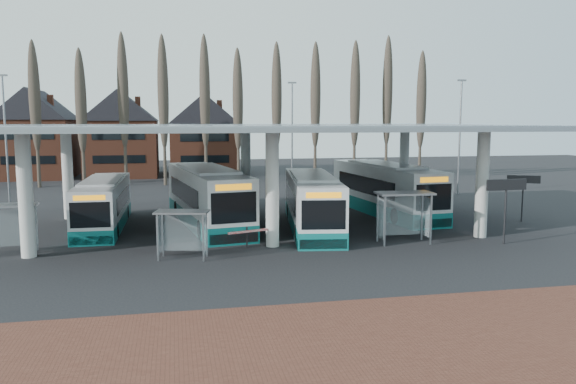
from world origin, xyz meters
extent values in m
plane|color=black|center=(0.00, 0.00, 0.00)|extent=(140.00, 140.00, 0.00)
cube|color=brown|center=(0.00, -12.00, 0.01)|extent=(70.00, 10.00, 0.03)
cylinder|color=beige|center=(-12.00, 2.50, 3.00)|extent=(0.70, 0.70, 6.00)
cylinder|color=beige|center=(-12.00, 13.50, 3.00)|extent=(0.70, 0.70, 6.00)
cylinder|color=beige|center=(0.00, 2.50, 3.00)|extent=(0.70, 0.70, 6.00)
cylinder|color=beige|center=(0.00, 13.50, 3.00)|extent=(0.70, 0.70, 6.00)
cylinder|color=beige|center=(12.00, 2.50, 3.00)|extent=(0.70, 0.70, 6.00)
cylinder|color=beige|center=(12.00, 13.50, 3.00)|extent=(0.70, 0.70, 6.00)
cube|color=gray|center=(0.00, 8.00, 6.25)|extent=(32.00, 16.00, 0.12)
cube|color=silver|center=(0.00, 8.00, 6.32)|extent=(31.50, 15.50, 0.04)
cone|color=#473D33|center=(-18.00, 33.00, 7.25)|extent=(0.36, 0.36, 14.50)
ellipsoid|color=#473D33|center=(-18.00, 33.00, 8.99)|extent=(1.10, 1.10, 11.02)
cone|color=#473D33|center=(-14.00, 33.00, 7.25)|extent=(0.36, 0.36, 14.50)
ellipsoid|color=#473D33|center=(-14.00, 33.00, 8.99)|extent=(1.10, 1.10, 11.02)
cone|color=#473D33|center=(-10.00, 33.00, 7.25)|extent=(0.36, 0.36, 14.50)
ellipsoid|color=#473D33|center=(-10.00, 33.00, 8.99)|extent=(1.10, 1.10, 11.02)
cone|color=#473D33|center=(-6.00, 33.00, 7.25)|extent=(0.36, 0.36, 14.50)
ellipsoid|color=#473D33|center=(-6.00, 33.00, 8.99)|extent=(1.10, 1.10, 11.02)
cone|color=#473D33|center=(-2.00, 33.00, 7.25)|extent=(0.36, 0.36, 14.50)
ellipsoid|color=#473D33|center=(-2.00, 33.00, 8.99)|extent=(1.10, 1.10, 11.02)
cone|color=#473D33|center=(2.00, 33.00, 7.25)|extent=(0.36, 0.36, 14.50)
ellipsoid|color=#473D33|center=(2.00, 33.00, 8.99)|extent=(1.10, 1.10, 11.02)
cone|color=#473D33|center=(6.00, 33.00, 7.25)|extent=(0.36, 0.36, 14.50)
ellipsoid|color=#473D33|center=(6.00, 33.00, 8.99)|extent=(1.10, 1.10, 11.02)
cone|color=#473D33|center=(10.00, 33.00, 7.25)|extent=(0.36, 0.36, 14.50)
ellipsoid|color=#473D33|center=(10.00, 33.00, 8.99)|extent=(1.10, 1.10, 11.02)
cone|color=#473D33|center=(14.00, 33.00, 7.25)|extent=(0.36, 0.36, 14.50)
ellipsoid|color=#473D33|center=(14.00, 33.00, 8.99)|extent=(1.10, 1.10, 11.02)
cone|color=#473D33|center=(18.00, 33.00, 7.25)|extent=(0.36, 0.36, 14.50)
ellipsoid|color=#473D33|center=(18.00, 33.00, 8.99)|extent=(1.10, 1.10, 11.02)
cone|color=#473D33|center=(22.00, 33.00, 7.25)|extent=(0.36, 0.36, 14.50)
ellipsoid|color=#473D33|center=(22.00, 33.00, 8.99)|extent=(1.10, 1.10, 11.02)
cube|color=brown|center=(-20.50, 44.00, 3.50)|extent=(8.00, 10.00, 7.00)
pyramid|color=black|center=(-20.50, 44.00, 10.50)|extent=(8.30, 10.30, 3.50)
cube|color=brown|center=(-11.00, 44.00, 3.50)|extent=(8.00, 10.00, 7.00)
pyramid|color=black|center=(-11.00, 44.00, 10.50)|extent=(8.30, 10.30, 3.50)
cube|color=brown|center=(-1.50, 44.00, 3.50)|extent=(8.00, 10.00, 7.00)
pyramid|color=black|center=(-1.50, 44.00, 10.50)|extent=(8.30, 10.30, 3.50)
cylinder|color=slate|center=(-18.00, 22.00, 5.00)|extent=(0.16, 0.16, 10.00)
cube|color=slate|center=(-18.00, 22.00, 10.10)|extent=(0.80, 0.15, 0.15)
cylinder|color=slate|center=(6.00, 26.00, 5.00)|extent=(0.16, 0.16, 10.00)
cube|color=slate|center=(6.00, 26.00, 10.10)|extent=(0.80, 0.15, 0.15)
cylinder|color=slate|center=(20.00, 20.00, 5.00)|extent=(0.16, 0.16, 10.00)
cube|color=slate|center=(20.00, 20.00, 10.10)|extent=(0.80, 0.15, 0.15)
cube|color=silver|center=(-9.32, 9.76, 1.63)|extent=(2.40, 10.90, 2.54)
cube|color=#0D6664|center=(-9.32, 9.76, 0.41)|extent=(2.42, 10.92, 0.82)
cube|color=silver|center=(-9.32, 9.76, 2.95)|extent=(2.13, 6.54, 0.16)
cube|color=black|center=(-9.32, 10.22, 1.72)|extent=(2.41, 7.85, 1.00)
cube|color=black|center=(-9.37, 4.34, 1.68)|extent=(2.04, 0.07, 1.36)
cube|color=black|center=(-9.28, 15.19, 1.72)|extent=(1.97, 0.07, 1.09)
cube|color=orange|center=(-9.37, 4.34, 2.58)|extent=(1.62, 0.06, 0.27)
cube|color=black|center=(-9.37, 4.35, 0.32)|extent=(2.20, 0.09, 0.45)
cylinder|color=black|center=(-10.40, 6.33, 0.44)|extent=(0.26, 0.87, 0.87)
cylinder|color=black|center=(-8.30, 6.31, 0.44)|extent=(0.26, 0.87, 0.87)
cylinder|color=black|center=(-10.35, 12.94, 0.44)|extent=(0.26, 0.87, 0.87)
cylinder|color=black|center=(-8.25, 12.93, 0.44)|extent=(0.26, 0.87, 0.87)
cube|color=silver|center=(-2.99, 9.52, 1.97)|extent=(4.82, 13.42, 3.07)
cube|color=#0D6664|center=(-2.99, 9.52, 0.49)|extent=(4.84, 13.44, 0.99)
cube|color=silver|center=(-2.99, 9.52, 3.56)|extent=(3.72, 8.18, 0.20)
cube|color=black|center=(-3.07, 10.06, 2.08)|extent=(4.28, 9.79, 1.20)
cube|color=black|center=(-1.96, 3.05, 2.03)|extent=(2.44, 0.45, 1.64)
cube|color=black|center=(-4.01, 15.98, 2.08)|extent=(2.35, 0.44, 1.31)
cube|color=orange|center=(-1.96, 3.05, 3.12)|extent=(1.94, 0.36, 0.33)
cube|color=black|center=(-1.96, 3.06, 0.38)|extent=(2.63, 0.50, 0.55)
cylinder|color=black|center=(-3.59, 5.21, 0.53)|extent=(0.47, 1.09, 1.05)
cylinder|color=black|center=(-1.09, 5.61, 0.53)|extent=(0.47, 1.09, 1.05)
cylinder|color=black|center=(-4.84, 13.10, 0.53)|extent=(0.47, 1.09, 1.05)
cylinder|color=black|center=(-2.34, 13.50, 0.53)|extent=(0.47, 1.09, 1.05)
cube|color=silver|center=(3.21, 6.85, 1.81)|extent=(4.26, 12.28, 2.81)
cube|color=#0D6664|center=(3.21, 6.85, 0.45)|extent=(4.28, 12.30, 0.90)
cube|color=silver|center=(3.21, 6.85, 3.26)|extent=(3.32, 7.48, 0.18)
cube|color=black|center=(3.28, 7.34, 1.91)|extent=(3.82, 8.95, 1.10)
cube|color=black|center=(2.34, 0.91, 1.86)|extent=(2.24, 0.38, 1.50)
cube|color=black|center=(4.07, 12.78, 1.91)|extent=(2.16, 0.37, 1.20)
cube|color=orange|center=(2.34, 0.91, 2.86)|extent=(1.78, 0.31, 0.30)
cube|color=black|center=(2.35, 0.92, 0.35)|extent=(2.42, 0.43, 0.50)
cylinder|color=black|center=(1.51, 3.24, 0.48)|extent=(0.42, 0.99, 0.96)
cylinder|color=black|center=(3.81, 2.91, 0.48)|extent=(0.42, 0.99, 0.96)
cylinder|color=black|center=(2.56, 10.49, 0.48)|extent=(0.42, 0.99, 0.96)
cylinder|color=black|center=(4.86, 10.15, 0.48)|extent=(0.42, 0.99, 0.96)
cube|color=silver|center=(9.70, 11.42, 1.93)|extent=(3.97, 13.07, 3.00)
cube|color=#0D6664|center=(9.70, 11.42, 0.48)|extent=(3.99, 13.09, 0.96)
cube|color=silver|center=(9.70, 11.42, 3.48)|extent=(3.20, 7.92, 0.19)
cube|color=black|center=(9.65, 11.96, 2.04)|extent=(3.66, 9.49, 1.18)
cube|color=black|center=(10.33, 5.04, 1.98)|extent=(2.40, 0.30, 1.61)
cube|color=black|center=(9.08, 17.80, 2.04)|extent=(2.32, 0.29, 1.29)
cube|color=orange|center=(10.33, 5.04, 3.06)|extent=(1.91, 0.24, 0.32)
cube|color=black|center=(10.33, 5.05, 0.38)|extent=(2.59, 0.34, 0.54)
cylinder|color=black|center=(8.87, 7.25, 0.51)|extent=(0.40, 1.05, 1.03)
cylinder|color=black|center=(11.33, 7.49, 0.51)|extent=(0.40, 1.05, 1.03)
cylinder|color=black|center=(8.11, 15.04, 0.51)|extent=(0.40, 1.05, 1.03)
cylinder|color=black|center=(10.57, 15.28, 0.51)|extent=(0.40, 1.05, 1.03)
cube|color=gray|center=(-11.82, 2.90, 1.21)|extent=(0.08, 0.08, 2.41)
cube|color=gray|center=(-11.93, 3.96, 1.21)|extent=(0.08, 0.08, 2.41)
cube|color=gray|center=(-13.03, 3.31, 2.46)|extent=(2.83, 1.62, 0.10)
cube|color=silver|center=(-13.09, 3.88, 1.25)|extent=(2.31, 0.28, 1.93)
cube|color=silver|center=(-11.83, 3.43, 1.25)|extent=(0.15, 1.06, 1.93)
cube|color=gray|center=(-5.83, 0.45, 1.12)|extent=(0.09, 0.09, 2.23)
cube|color=gray|center=(-3.74, -0.02, 1.12)|extent=(0.09, 0.09, 2.23)
cube|color=gray|center=(-5.61, 1.41, 1.12)|extent=(0.09, 0.09, 2.23)
cube|color=gray|center=(-3.52, 0.94, 1.12)|extent=(0.09, 0.09, 2.23)
cube|color=gray|center=(-4.67, 0.70, 2.28)|extent=(2.72, 1.77, 0.09)
cube|color=silver|center=(-4.56, 1.22, 1.16)|extent=(2.10, 0.50, 1.79)
cube|color=silver|center=(-5.76, 0.94, 1.16)|extent=(0.25, 0.97, 1.79)
cube|color=silver|center=(-3.58, 0.45, 1.16)|extent=(0.25, 0.97, 1.79)
cube|color=gray|center=(5.78, 1.30, 1.33)|extent=(0.09, 0.09, 2.67)
cube|color=gray|center=(8.34, 1.22, 1.33)|extent=(0.09, 0.09, 2.67)
cube|color=gray|center=(5.81, 2.48, 1.33)|extent=(0.09, 0.09, 2.67)
cube|color=gray|center=(8.37, 2.40, 1.33)|extent=(0.09, 0.09, 2.67)
cube|color=gray|center=(7.07, 1.85, 2.72)|extent=(3.03, 1.59, 0.11)
cube|color=silver|center=(7.09, 2.49, 1.39)|extent=(2.56, 0.12, 2.13)
cube|color=silver|center=(5.74, 1.89, 1.39)|extent=(0.08, 1.17, 2.13)
cube|color=silver|center=(8.41, 1.81, 1.39)|extent=(0.08, 1.17, 2.13)
cylinder|color=black|center=(12.30, 0.59, 1.71)|extent=(0.11, 0.11, 3.41)
cube|color=black|center=(12.30, 0.59, 3.20)|extent=(2.35, 0.23, 0.59)
cylinder|color=black|center=(17.28, 6.42, 1.49)|extent=(0.09, 0.09, 2.98)
cube|color=black|center=(17.28, 6.42, 2.79)|extent=(1.90, 0.96, 0.51)
cube|color=black|center=(-1.37, 2.43, 0.56)|extent=(0.08, 0.08, 1.11)
cube|color=red|center=(-1.37, 1.92, 0.96)|extent=(2.15, 0.78, 0.10)
camera|label=1|loc=(-4.97, -26.07, 6.57)|focal=35.00mm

